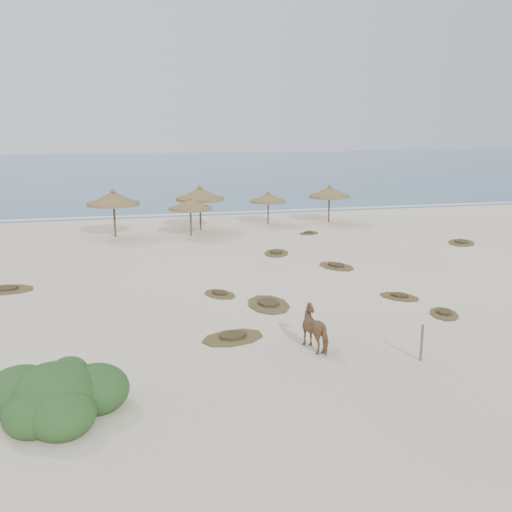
% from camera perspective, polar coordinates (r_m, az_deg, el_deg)
% --- Properties ---
extents(ground, '(160.00, 160.00, 0.00)m').
position_cam_1_polar(ground, '(20.74, 2.85, -6.60)').
color(ground, '#F1E1C6').
rests_on(ground, ground).
extents(ocean, '(200.00, 100.00, 0.01)m').
position_cam_1_polar(ocean, '(94.14, -10.33, 8.60)').
color(ocean, '#29587D').
rests_on(ocean, ground).
extents(foam_line, '(70.00, 0.60, 0.01)m').
position_cam_1_polar(foam_line, '(45.59, -6.46, 4.18)').
color(foam_line, white).
rests_on(foam_line, ground).
extents(palapa_1, '(4.36, 4.36, 3.10)m').
position_cam_1_polar(palapa_1, '(36.84, -14.07, 5.54)').
color(palapa_1, brown).
rests_on(palapa_1, ground).
extents(palapa_2, '(3.37, 3.37, 2.57)m').
position_cam_1_polar(palapa_2, '(36.39, -6.57, 5.11)').
color(palapa_2, brown).
rests_on(palapa_2, ground).
extents(palapa_3, '(3.78, 3.78, 3.06)m').
position_cam_1_polar(palapa_3, '(38.45, -5.62, 6.13)').
color(palapa_3, brown).
rests_on(palapa_3, ground).
extents(palapa_4, '(3.34, 3.34, 2.40)m').
position_cam_1_polar(palapa_4, '(40.58, 1.23, 5.82)').
color(palapa_4, brown).
rests_on(palapa_4, ground).
extents(palapa_5, '(3.82, 3.82, 2.79)m').
position_cam_1_polar(palapa_5, '(41.51, 7.35, 6.30)').
color(palapa_5, brown).
rests_on(palapa_5, ground).
extents(horse, '(1.10, 1.73, 1.35)m').
position_cam_1_polar(horse, '(18.22, 6.16, -7.24)').
color(horse, brown).
rests_on(horse, ground).
extents(fence_post_near, '(0.09, 0.09, 1.14)m').
position_cam_1_polar(fence_post_near, '(18.00, 16.24, -8.32)').
color(fence_post_near, '#685A4E').
rests_on(fence_post_near, ground).
extents(bush, '(3.49, 3.07, 1.56)m').
position_cam_1_polar(bush, '(15.07, -19.34, -13.10)').
color(bush, '#315524').
rests_on(bush, ground).
extents(scrub_1, '(2.49, 1.76, 0.16)m').
position_cam_1_polar(scrub_1, '(26.75, -23.71, -3.06)').
color(scrub_1, brown).
rests_on(scrub_1, ground).
extents(scrub_2, '(1.70, 1.93, 0.16)m').
position_cam_1_polar(scrub_2, '(23.90, -3.64, -3.80)').
color(scrub_2, brown).
rests_on(scrub_2, ground).
extents(scrub_3, '(1.99, 2.44, 0.16)m').
position_cam_1_polar(scrub_3, '(28.76, 8.04, -0.99)').
color(scrub_3, brown).
rests_on(scrub_3, ground).
extents(scrub_4, '(1.90, 1.97, 0.16)m').
position_cam_1_polar(scrub_4, '(24.23, 14.16, -3.94)').
color(scrub_4, brown).
rests_on(scrub_4, ground).
extents(scrub_5, '(2.56, 2.76, 0.16)m').
position_cam_1_polar(scrub_5, '(36.30, 19.85, 1.29)').
color(scrub_5, brown).
rests_on(scrub_5, ground).
extents(scrub_7, '(1.95, 2.37, 0.16)m').
position_cam_1_polar(scrub_7, '(31.40, 2.05, 0.32)').
color(scrub_7, brown).
rests_on(scrub_7, ground).
extents(scrub_9, '(1.65, 2.51, 0.16)m').
position_cam_1_polar(scrub_9, '(22.53, 1.25, -4.83)').
color(scrub_9, brown).
rests_on(scrub_9, ground).
extents(scrub_10, '(1.71, 1.49, 0.16)m').
position_cam_1_polar(scrub_10, '(37.30, 5.33, 2.31)').
color(scrub_10, brown).
rests_on(scrub_10, ground).
extents(scrub_11, '(2.48, 1.95, 0.16)m').
position_cam_1_polar(scrub_11, '(19.16, -2.33, -8.11)').
color(scrub_11, brown).
rests_on(scrub_11, ground).
extents(scrub_12, '(1.49, 1.83, 0.16)m').
position_cam_1_polar(scrub_12, '(22.56, 18.28, -5.48)').
color(scrub_12, brown).
rests_on(scrub_12, ground).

